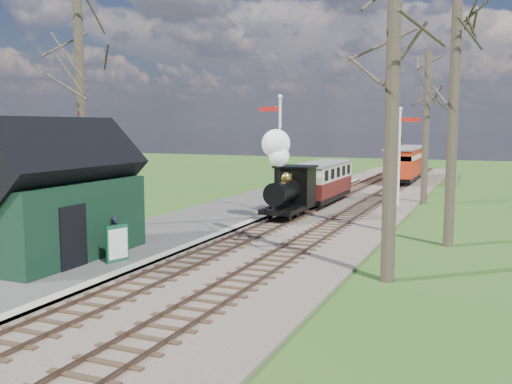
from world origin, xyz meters
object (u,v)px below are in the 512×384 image
Objects in this scene: coach at (322,180)px; sign_board at (117,244)px; semaphore_near at (279,146)px; red_carriage_a at (402,165)px; red_carriage_b at (412,161)px; bench at (112,241)px; semaphore_far at (401,149)px; person at (116,236)px; station_shed at (57,197)px; locomotive at (287,180)px.

coach reaches higher than sign_board.
semaphore_near reaches higher than red_carriage_a.
semaphore_near is 1.14× the size of red_carriage_b.
red_carriage_a is 5.50m from red_carriage_b.
semaphore_near reaches higher than bench.
semaphore_far is at bearing 49.40° from semaphore_near.
sign_board is at bearing -97.28° from red_carriage_b.
semaphore_far is at bearing 1.13° from person.
sign_board is (-6.39, -17.80, -2.54)m from semaphore_far.
red_carriage_b is (0.00, 5.50, 0.00)m from red_carriage_a.
bench is (-7.42, -16.70, -2.73)m from semaphore_far.
station_shed is 12.01m from locomotive.
station_shed is 5.16× the size of sign_board.
semaphore_far reaches higher than bench.
station_shed reaches higher than locomotive.
locomotive is at bearing 69.09° from station_shed.
semaphore_far is at bearing 64.28° from station_shed.
person is (-2.62, -10.24, -1.12)m from locomotive.
semaphore_far is 18.58m from person.
coach is (4.30, 17.28, -0.80)m from station_shed.
person reaches higher than sign_board.
locomotive is at bearing 72.97° from bench.
red_carriage_b is 4.48× the size of sign_board.
red_carriage_a reaches higher than sign_board.
bench is (1.25, 1.30, -1.64)m from station_shed.
semaphore_near is at bearing -130.60° from semaphore_far.
red_carriage_b is at bearing 82.23° from coach.
red_carriage_a reaches higher than bench.
locomotive is 2.61× the size of bench.
semaphore_far reaches higher than red_carriage_b.
station_shed is at bearing -100.75° from red_carriage_b.
locomotive reaches higher than bench.
station_shed is at bearing -110.91° from locomotive.
coach is 5.65× the size of sign_board.
bench is at bearing -100.83° from red_carriage_a.
semaphore_far reaches higher than sign_board.
red_carriage_b is (3.37, 24.33, -2.03)m from semaphore_near.
red_carriage_b is (-1.77, 18.33, -1.76)m from semaphore_far.
red_carriage_a is at bearing 79.17° from bench.
locomotive is 3.20× the size of person.
red_carriage_a is at bearing 13.56° from person.
red_carriage_a reaches higher than coach.
red_carriage_b is at bearing 84.06° from locomotive.
station_shed is at bearing -102.61° from red_carriage_a.
semaphore_near is at bearing 73.62° from station_shed.
semaphore_near is 19.23m from red_carriage_a.
red_carriage_a is 4.48× the size of sign_board.
red_carriage_b is 36.43m from sign_board.
station_shed is 2.44m from bench.
bench is (-3.04, -9.92, -1.37)m from locomotive.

